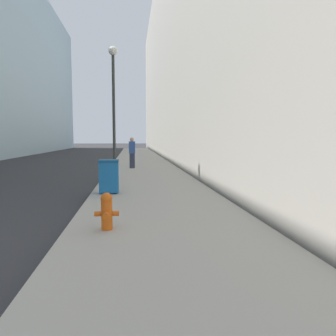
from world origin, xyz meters
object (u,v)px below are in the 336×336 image
at_px(fire_hydrant, 107,210).
at_px(trash_bin, 109,176).
at_px(lamppost, 114,99).
at_px(pedestrian_on_sidewalk, 132,153).

distance_m(fire_hydrant, trash_bin, 4.05).
bearing_deg(lamppost, trash_bin, -89.43).
height_order(trash_bin, pedestrian_on_sidewalk, pedestrian_on_sidewalk).
distance_m(lamppost, pedestrian_on_sidewalk, 4.77).
relative_size(lamppost, pedestrian_on_sidewalk, 3.22).
relative_size(fire_hydrant, pedestrian_on_sidewalk, 0.40).
bearing_deg(pedestrian_on_sidewalk, lamppost, -100.65).
bearing_deg(pedestrian_on_sidewalk, trash_bin, -95.00).
height_order(fire_hydrant, pedestrian_on_sidewalk, pedestrian_on_sidewalk).
xyz_separation_m(trash_bin, pedestrian_on_sidewalk, (0.71, 8.14, 0.33)).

